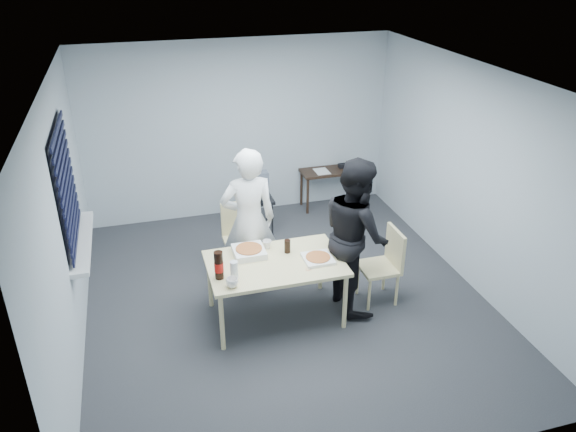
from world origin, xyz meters
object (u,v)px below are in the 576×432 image
object	(u,v)px
side_table	(330,175)
backpack	(258,186)
person_black	(356,234)
person_white	(249,221)
mug_a	(232,283)
soda_bottle	(219,266)
chair_far	(240,233)
chair_right	(386,261)
stool	(259,205)
mug_b	(267,244)
dining_table	(275,267)

from	to	relation	value
side_table	backpack	bearing A→B (deg)	-155.38
person_black	backpack	size ratio (longest dim) A/B	4.53
person_white	mug_a	distance (m)	1.09
mug_a	person_white	bearing A→B (deg)	68.76
mug_a	soda_bottle	bearing A→B (deg)	115.97
chair_far	chair_right	world-z (taller)	same
side_table	mug_a	bearing A→B (deg)	-125.68
person_black	side_table	bearing A→B (deg)	-14.01
person_white	mug_a	world-z (taller)	person_white
stool	mug_b	distance (m)	1.73
chair_far	person_white	xyz separation A→B (m)	(0.03, -0.44, 0.37)
mug_a	chair_right	bearing A→B (deg)	10.30
side_table	stool	bearing A→B (deg)	-155.82
chair_far	backpack	world-z (taller)	backpack
dining_table	person_black	world-z (taller)	person_black
chair_far	chair_right	size ratio (longest dim) A/B	1.00
person_white	mug_b	bearing A→B (deg)	110.21
mug_a	dining_table	bearing A→B (deg)	32.92
soda_bottle	stool	bearing A→B (deg)	67.05
person_white	side_table	distance (m)	2.56
chair_right	backpack	size ratio (longest dim) A/B	2.28
side_table	stool	xyz separation A→B (m)	(-1.27, -0.57, -0.09)
soda_bottle	chair_far	bearing A→B (deg)	69.95
chair_far	mug_b	distance (m)	0.84
soda_bottle	side_table	bearing A→B (deg)	51.18
person_black	mug_b	xyz separation A→B (m)	(-0.93, 0.29, -0.14)
dining_table	person_black	xyz separation A→B (m)	(0.93, 0.03, 0.24)
person_white	person_black	size ratio (longest dim) A/B	1.00
person_white	dining_table	bearing A→B (deg)	101.53
chair_right	person_white	size ratio (longest dim) A/B	0.50
person_black	backpack	world-z (taller)	person_black
person_black	backpack	bearing A→B (deg)	18.30
chair_right	soda_bottle	distance (m)	1.96
mug_b	person_white	bearing A→B (deg)	110.21
side_table	soda_bottle	bearing A→B (deg)	-128.82
stool	mug_b	xyz separation A→B (m)	(-0.29, -1.67, 0.32)
chair_far	person_white	bearing A→B (deg)	-86.34
chair_right	mug_a	world-z (taller)	chair_right
dining_table	backpack	size ratio (longest dim) A/B	3.70
person_black	stool	size ratio (longest dim) A/B	3.26
side_table	mug_a	xyz separation A→B (m)	(-2.08, -2.90, 0.22)
chair_far	backpack	bearing A→B (deg)	62.81
person_black	mug_a	distance (m)	1.51
person_black	person_white	bearing A→B (deg)	59.06
side_table	backpack	distance (m)	1.42
chair_right	mug_b	xyz separation A→B (m)	(-1.31, 0.33, 0.24)
chair_far	soda_bottle	world-z (taller)	soda_bottle
stool	backpack	distance (m)	0.30
backpack	mug_a	size ratio (longest dim) A/B	3.17
chair_right	soda_bottle	xyz separation A→B (m)	(-1.92, -0.14, 0.34)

